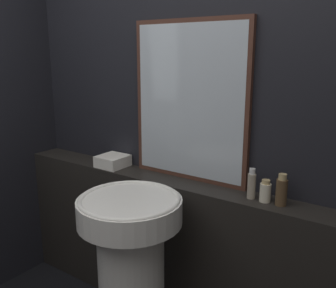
# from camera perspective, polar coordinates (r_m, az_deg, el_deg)

# --- Properties ---
(wall_back) EXTENTS (8.00, 0.06, 2.50)m
(wall_back) POSITION_cam_1_polar(r_m,az_deg,el_deg) (2.19, 2.55, 4.61)
(wall_back) COLOR black
(wall_back) RESTS_ON ground_plane
(vanity_counter) EXTENTS (2.29, 0.20, 0.88)m
(vanity_counter) POSITION_cam_1_polar(r_m,az_deg,el_deg) (2.36, 0.56, -15.64)
(vanity_counter) COLOR black
(vanity_counter) RESTS_ON ground_plane
(pedestal_sink) EXTENTS (0.51, 0.51, 0.93)m
(pedestal_sink) POSITION_cam_1_polar(r_m,az_deg,el_deg) (2.00, -5.63, -18.46)
(pedestal_sink) COLOR silver
(pedestal_sink) RESTS_ON ground_plane
(mirror) EXTENTS (0.73, 0.03, 0.90)m
(mirror) POSITION_cam_1_polar(r_m,az_deg,el_deg) (2.10, 3.29, 6.41)
(mirror) COLOR #47281E
(mirror) RESTS_ON vanity_counter
(towel_stack) EXTENTS (0.17, 0.18, 0.07)m
(towel_stack) POSITION_cam_1_polar(r_m,az_deg,el_deg) (2.44, -8.42, -2.58)
(towel_stack) COLOR silver
(towel_stack) RESTS_ON vanity_counter
(shampoo_bottle) EXTENTS (0.04, 0.04, 0.16)m
(shampoo_bottle) POSITION_cam_1_polar(r_m,az_deg,el_deg) (1.93, 12.62, -6.06)
(shampoo_bottle) COLOR gray
(shampoo_bottle) RESTS_ON vanity_counter
(conditioner_bottle) EXTENTS (0.06, 0.06, 0.11)m
(conditioner_bottle) POSITION_cam_1_polar(r_m,az_deg,el_deg) (1.92, 14.61, -7.02)
(conditioner_bottle) COLOR beige
(conditioner_bottle) RESTS_ON vanity_counter
(lotion_bottle) EXTENTS (0.05, 0.05, 0.16)m
(lotion_bottle) POSITION_cam_1_polar(r_m,az_deg,el_deg) (1.89, 16.91, -6.85)
(lotion_bottle) COLOR #4C3823
(lotion_bottle) RESTS_ON vanity_counter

